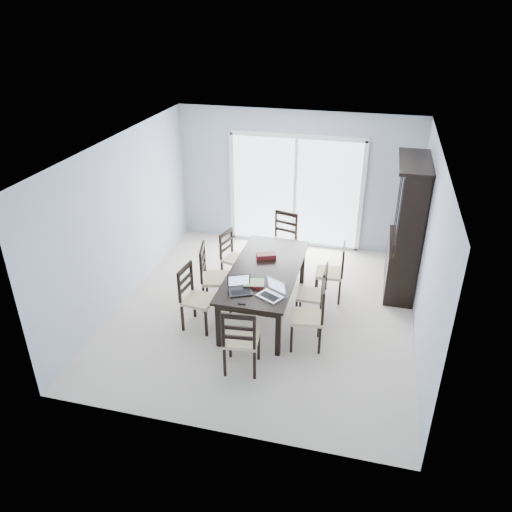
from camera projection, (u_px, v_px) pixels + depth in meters
The scene contains 24 objects.
floor at pixel (265, 311), 7.80m from camera, with size 5.00×5.00×0.00m, color beige.
ceiling at pixel (266, 147), 6.59m from camera, with size 5.00×5.00×0.00m, color white.
back_wall at pixel (296, 180), 9.35m from camera, with size 4.50×0.02×2.60m, color #A0ACBF.
wall_left at pixel (123, 220), 7.69m from camera, with size 0.02×5.00×2.60m, color #A0ACBF.
wall_right at pixel (428, 253), 6.71m from camera, with size 0.02×5.00×2.60m, color #A0ACBF.
balcony at pixel (302, 225), 10.83m from camera, with size 4.50×2.00×0.10m, color gray.
railing at pixel (310, 184), 11.41m from camera, with size 4.50×0.06×1.10m, color #99999E.
dining_table at pixel (265, 273), 7.49m from camera, with size 1.00×2.20×0.75m.
china_hutch at pixel (407, 229), 7.94m from camera, with size 0.50×1.38×2.20m.
sliding_door at pixel (295, 192), 9.42m from camera, with size 2.52×0.05×2.18m.
chair_left_near at pixel (193, 291), 7.20m from camera, with size 0.48×0.47×1.12m.
chair_left_mid at pixel (211, 270), 7.65m from camera, with size 0.55×0.54×1.20m.
chair_left_far at pixel (232, 251), 8.41m from camera, with size 0.49×0.48×1.04m.
chair_right_near at pixel (314, 309), 6.77m from camera, with size 0.50×0.48×1.13m.
chair_right_mid at pixel (317, 288), 7.33m from camera, with size 0.41×0.39×1.05m.
chair_right_far at pixel (336, 266), 7.88m from camera, with size 0.45×0.44×1.10m.
chair_end_near at pixel (240, 335), 6.25m from camera, with size 0.47×0.48×1.14m.
chair_end_far at pixel (283, 235), 8.82m from camera, with size 0.54×0.55×1.18m.
laptop_dark at pixel (240, 289), 6.83m from camera, with size 0.39×0.34×0.22m.
laptop_silver at pixel (270, 294), 6.73m from camera, with size 0.40×0.36×0.23m.
book_stack at pixel (253, 283), 7.03m from camera, with size 0.33×0.28×0.05m.
cell_phone at pixel (242, 303), 6.61m from camera, with size 0.10×0.05×0.01m, color black.
game_box at pixel (266, 256), 7.74m from camera, with size 0.30×0.15×0.08m, color #52101B.
hot_tub at pixel (288, 202), 10.73m from camera, with size 1.71×1.54×0.85m.
Camera 1 is at (1.46, -6.35, 4.38)m, focal length 35.00 mm.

